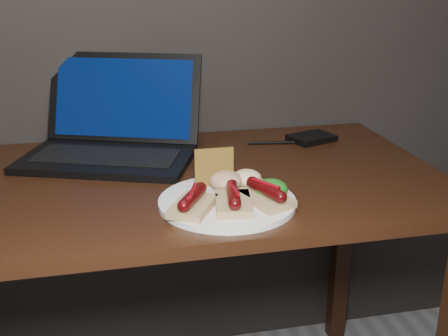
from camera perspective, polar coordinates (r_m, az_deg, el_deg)
desk at (r=1.35m, az=-7.85°, el=-4.63°), size 1.40×0.70×0.75m
laptop at (r=1.47m, az=-11.17°, el=3.30°), size 0.51×0.46×0.25m
hard_drive at (r=1.60m, az=8.88°, el=3.04°), size 0.14×0.12×0.02m
desk_cables at (r=1.47m, az=-9.12°, el=1.29°), size 0.90×0.35×0.01m
plate at (r=1.16m, az=0.32°, el=-3.47°), size 0.30×0.30×0.01m
bread_sausage_left at (r=1.10m, az=-3.20°, el=-3.47°), size 0.12×0.13×0.04m
bread_sausage_center at (r=1.11m, az=0.96°, el=-3.23°), size 0.09×0.13×0.04m
bread_sausage_right at (r=1.14m, az=4.27°, el=-2.71°), size 0.11×0.13×0.04m
crispbread at (r=1.21m, az=-1.01°, el=0.10°), size 0.09×0.01×0.08m
salad_greens at (r=1.16m, az=4.81°, el=-2.12°), size 0.07×0.07×0.04m
salsa_mound at (r=1.20m, az=0.18°, el=-1.26°), size 0.07×0.07×0.04m
coleslaw_mound at (r=1.22m, az=2.34°, el=-1.00°), size 0.06×0.06×0.04m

